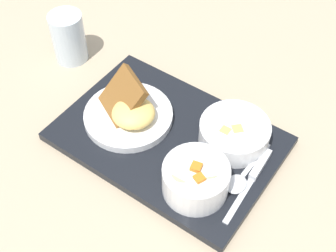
{
  "coord_description": "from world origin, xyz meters",
  "views": [
    {
      "loc": [
        -0.34,
        0.49,
        0.75
      ],
      "look_at": [
        0.0,
        0.0,
        0.05
      ],
      "focal_mm": 50.0,
      "sensor_mm": 36.0,
      "label": 1
    }
  ],
  "objects_px": {
    "spoon": "(242,178)",
    "glass_water": "(69,40)",
    "bowl_salad": "(196,178)",
    "bowl_soup": "(234,132)",
    "knife": "(257,171)",
    "plate_main": "(129,112)"
  },
  "relations": [
    {
      "from": "spoon",
      "to": "glass_water",
      "type": "relative_size",
      "value": 1.17
    },
    {
      "from": "bowl_salad",
      "to": "glass_water",
      "type": "distance_m",
      "value": 0.47
    },
    {
      "from": "bowl_soup",
      "to": "glass_water",
      "type": "distance_m",
      "value": 0.45
    },
    {
      "from": "bowl_soup",
      "to": "knife",
      "type": "bearing_deg",
      "value": 150.15
    },
    {
      "from": "bowl_soup",
      "to": "plate_main",
      "type": "xyz_separation_m",
      "value": [
        0.2,
        0.07,
        -0.01
      ]
    },
    {
      "from": "bowl_soup",
      "to": "plate_main",
      "type": "height_order",
      "value": "plate_main"
    },
    {
      "from": "glass_water",
      "to": "spoon",
      "type": "bearing_deg",
      "value": 170.18
    },
    {
      "from": "bowl_soup",
      "to": "knife",
      "type": "height_order",
      "value": "bowl_soup"
    },
    {
      "from": "bowl_soup",
      "to": "spoon",
      "type": "distance_m",
      "value": 0.1
    },
    {
      "from": "plate_main",
      "to": "spoon",
      "type": "distance_m",
      "value": 0.26
    },
    {
      "from": "bowl_soup",
      "to": "knife",
      "type": "distance_m",
      "value": 0.09
    },
    {
      "from": "spoon",
      "to": "knife",
      "type": "bearing_deg",
      "value": 154.88
    },
    {
      "from": "knife",
      "to": "glass_water",
      "type": "relative_size",
      "value": 1.51
    },
    {
      "from": "knife",
      "to": "glass_water",
      "type": "xyz_separation_m",
      "value": [
        0.52,
        -0.06,
        0.03
      ]
    },
    {
      "from": "bowl_soup",
      "to": "glass_water",
      "type": "height_order",
      "value": "glass_water"
    },
    {
      "from": "knife",
      "to": "glass_water",
      "type": "height_order",
      "value": "glass_water"
    },
    {
      "from": "plate_main",
      "to": "knife",
      "type": "height_order",
      "value": "plate_main"
    },
    {
      "from": "bowl_soup",
      "to": "plate_main",
      "type": "relative_size",
      "value": 0.76
    },
    {
      "from": "spoon",
      "to": "glass_water",
      "type": "xyz_separation_m",
      "value": [
        0.51,
        -0.09,
        0.03
      ]
    },
    {
      "from": "bowl_salad",
      "to": "plate_main",
      "type": "height_order",
      "value": "plate_main"
    },
    {
      "from": "plate_main",
      "to": "spoon",
      "type": "bearing_deg",
      "value": -179.55
    },
    {
      "from": "bowl_soup",
      "to": "glass_water",
      "type": "bearing_deg",
      "value": -2.0
    }
  ]
}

